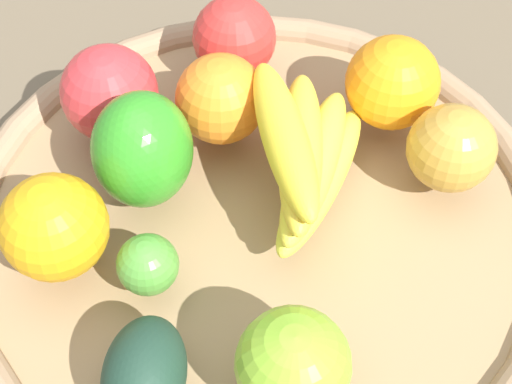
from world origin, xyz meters
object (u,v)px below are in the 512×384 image
orange_1 (54,227)px  apple_3 (234,38)px  apple_0 (451,148)px  banana_bunch (305,158)px  apple_1 (293,364)px  bell_pepper (141,153)px  orange_2 (392,83)px  lime_0 (148,265)px  avocado (144,374)px  apple_2 (109,93)px  orange_0 (221,99)px

orange_1 → apple_3: 0.23m
apple_0 → banana_bunch: banana_bunch is taller
apple_1 → bell_pepper: (-0.13, -0.14, 0.01)m
banana_bunch → orange_2: size_ratio=2.08×
orange_1 → lime_0: 0.07m
apple_3 → avocado: 0.30m
apple_3 → orange_2: size_ratio=0.94×
banana_bunch → bell_pepper: bell_pepper is taller
lime_0 → apple_1: (0.06, 0.11, 0.01)m
orange_1 → banana_bunch: size_ratio=0.48×
apple_2 → apple_3: (-0.09, 0.08, -0.00)m
orange_2 → apple_2: bearing=-74.1°
orange_1 → lime_0: bearing=85.5°
apple_2 → avocado: apple_2 is taller
banana_bunch → bell_pepper: (0.03, -0.12, 0.01)m
apple_2 → apple_3: 0.12m
apple_2 → lime_0: size_ratio=1.77×
apple_3 → apple_1: bearing=20.7°
lime_0 → apple_1: size_ratio=0.60×
apple_3 → orange_2: 0.14m
lime_0 → avocado: 0.08m
apple_3 → bell_pepper: 0.15m
orange_2 → bell_pepper: 0.21m
banana_bunch → avocado: 0.19m
apple_2 → lime_0: bearing=28.3°
avocado → bell_pepper: (-0.15, -0.05, 0.02)m
apple_3 → bell_pepper: bearing=-12.5°
orange_1 → avocado: size_ratio=0.99×
orange_1 → orange_2: (-0.19, 0.21, 0.00)m
banana_bunch → lime_0: bearing=-40.8°
apple_3 → banana_bunch: banana_bunch is taller
apple_0 → orange_0: bearing=-92.9°
apple_2 → orange_2: size_ratio=1.02×
orange_1 → bell_pepper: bell_pepper is taller
apple_0 → orange_2: size_ratio=0.89×
lime_0 → apple_3: (-0.22, 0.01, 0.01)m
orange_0 → avocado: (0.23, 0.01, -0.01)m
apple_0 → banana_bunch: 0.11m
orange_2 → orange_0: 0.14m
apple_0 → apple_2: size_ratio=0.87×
orange_1 → orange_2: size_ratio=1.00×
apple_1 → avocado: apple_1 is taller
apple_1 → bell_pepper: bearing=-133.6°
apple_2 → apple_1: size_ratio=1.07×
orange_1 → apple_1: size_ratio=1.05×
apple_3 → apple_1: 0.30m
apple_2 → orange_1: apple_2 is taller
apple_0 → bell_pepper: (0.07, -0.22, 0.01)m
apple_2 → apple_3: size_ratio=1.09×
apple_1 → orange_2: 0.25m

